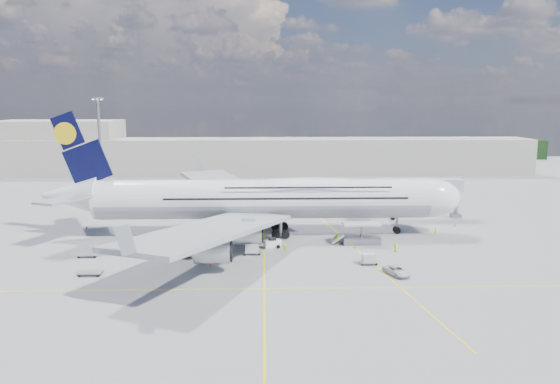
{
  "coord_description": "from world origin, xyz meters",
  "views": [
    {
      "loc": [
        0.02,
        -89.42,
        24.76
      ],
      "look_at": [
        2.93,
        8.0,
        8.36
      ],
      "focal_mm": 35.0,
      "sensor_mm": 36.0,
      "label": 1
    }
  ],
  "objects_px": {
    "crew_loader": "(337,239)",
    "cone_tail": "(87,227)",
    "dolly_row_c": "(183,251)",
    "cone_wing_left_outer": "(235,209)",
    "crew_wing": "(223,239)",
    "dolly_nose_near": "(252,249)",
    "crew_tug": "(285,249)",
    "dolly_row_b": "(196,243)",
    "crew_van": "(396,247)",
    "baggage_tug": "(272,243)",
    "airliner": "(265,198)",
    "light_mast": "(100,148)",
    "catering_truck_outer": "(210,195)",
    "dolly_back": "(88,255)",
    "cone_nose": "(455,225)",
    "service_van": "(397,271)",
    "dolly_row_a": "(90,273)",
    "jet_bridge": "(408,188)",
    "dolly_nose_far": "(369,259)",
    "cone_wing_right_inner": "(204,263)",
    "cone_wing_right_outer": "(211,265)",
    "crew_nose": "(436,231)",
    "catering_truck_inner": "(250,213)",
    "cargo_loader": "(360,236)",
    "cone_wing_left_inner": "(250,213)"
  },
  "relations": [
    {
      "from": "dolly_nose_far",
      "to": "catering_truck_outer",
      "type": "bearing_deg",
      "value": 114.78
    },
    {
      "from": "crew_tug",
      "to": "crew_van",
      "type": "bearing_deg",
      "value": 14.71
    },
    {
      "from": "cone_wing_left_outer",
      "to": "cone_tail",
      "type": "bearing_deg",
      "value": -147.7
    },
    {
      "from": "dolly_nose_near",
      "to": "crew_tug",
      "type": "height_order",
      "value": "dolly_nose_near"
    },
    {
      "from": "cone_wing_left_outer",
      "to": "cone_wing_right_outer",
      "type": "bearing_deg",
      "value": -91.77
    },
    {
      "from": "jet_bridge",
      "to": "airliner",
      "type": "bearing_deg",
      "value": -159.69
    },
    {
      "from": "jet_bridge",
      "to": "dolly_nose_far",
      "type": "bearing_deg",
      "value": -114.49
    },
    {
      "from": "dolly_row_c",
      "to": "cone_wing_left_outer",
      "type": "distance_m",
      "value": 38.39
    },
    {
      "from": "dolly_back",
      "to": "crew_tug",
      "type": "bearing_deg",
      "value": -2.91
    },
    {
      "from": "dolly_row_b",
      "to": "dolly_nose_near",
      "type": "bearing_deg",
      "value": -16.35
    },
    {
      "from": "cone_wing_left_inner",
      "to": "cone_wing_right_inner",
      "type": "bearing_deg",
      "value": -99.68
    },
    {
      "from": "crew_loader",
      "to": "cone_wing_right_outer",
      "type": "distance_m",
      "value": 24.02
    },
    {
      "from": "catering_truck_outer",
      "to": "dolly_row_c",
      "type": "bearing_deg",
      "value": -98.19
    },
    {
      "from": "baggage_tug",
      "to": "catering_truck_outer",
      "type": "relative_size",
      "value": 0.39
    },
    {
      "from": "light_mast",
      "to": "crew_loader",
      "type": "distance_m",
      "value": 68.94
    },
    {
      "from": "dolly_row_c",
      "to": "cone_tail",
      "type": "bearing_deg",
      "value": 160.72
    },
    {
      "from": "dolly_row_c",
      "to": "crew_wing",
      "type": "height_order",
      "value": "crew_wing"
    },
    {
      "from": "light_mast",
      "to": "service_van",
      "type": "height_order",
      "value": "light_mast"
    },
    {
      "from": "cargo_loader",
      "to": "dolly_row_c",
      "type": "xyz_separation_m",
      "value": [
        -29.73,
        -7.47,
        -0.36
      ]
    },
    {
      "from": "dolly_row_a",
      "to": "crew_loader",
      "type": "relative_size",
      "value": 1.88
    },
    {
      "from": "airliner",
      "to": "light_mast",
      "type": "relative_size",
      "value": 3.1
    },
    {
      "from": "baggage_tug",
      "to": "jet_bridge",
      "type": "bearing_deg",
      "value": 15.22
    },
    {
      "from": "dolly_row_a",
      "to": "cone_nose",
      "type": "bearing_deg",
      "value": 25.35
    },
    {
      "from": "crew_nose",
      "to": "cone_wing_right_inner",
      "type": "distance_m",
      "value": 44.55
    },
    {
      "from": "dolly_back",
      "to": "crew_wing",
      "type": "relative_size",
      "value": 1.78
    },
    {
      "from": "airliner",
      "to": "dolly_back",
      "type": "xyz_separation_m",
      "value": [
        -28.49,
        -14.06,
        -6.5
      ]
    },
    {
      "from": "dolly_row_b",
      "to": "crew_van",
      "type": "height_order",
      "value": "dolly_row_b"
    },
    {
      "from": "baggage_tug",
      "to": "cone_wing_right_inner",
      "type": "height_order",
      "value": "baggage_tug"
    },
    {
      "from": "baggage_tug",
      "to": "crew_van",
      "type": "xyz_separation_m",
      "value": [
        20.31,
        -3.21,
        0.01
      ]
    },
    {
      "from": "jet_bridge",
      "to": "dolly_nose_far",
      "type": "relative_size",
      "value": 6.82
    },
    {
      "from": "dolly_row_c",
      "to": "dolly_back",
      "type": "distance_m",
      "value": 15.34
    },
    {
      "from": "dolly_row_a",
      "to": "crew_nose",
      "type": "relative_size",
      "value": 2.14
    },
    {
      "from": "dolly_row_c",
      "to": "cone_tail",
      "type": "height_order",
      "value": "dolly_row_c"
    },
    {
      "from": "crew_wing",
      "to": "dolly_row_b",
      "type": "bearing_deg",
      "value": 135.03
    },
    {
      "from": "dolly_back",
      "to": "cone_wing_right_inner",
      "type": "distance_m",
      "value": 19.53
    },
    {
      "from": "cone_nose",
      "to": "cone_wing_left_outer",
      "type": "xyz_separation_m",
      "value": [
        -44.68,
        18.07,
        -0.01
      ]
    },
    {
      "from": "dolly_row_a",
      "to": "crew_loader",
      "type": "bearing_deg",
      "value": 23.53
    },
    {
      "from": "cone_wing_left_outer",
      "to": "crew_loader",
      "type": "bearing_deg",
      "value": -58.04
    },
    {
      "from": "jet_bridge",
      "to": "light_mast",
      "type": "bearing_deg",
      "value": 160.98
    },
    {
      "from": "jet_bridge",
      "to": "catering_truck_inner",
      "type": "xyz_separation_m",
      "value": [
        -32.72,
        -0.47,
        -5.0
      ]
    },
    {
      "from": "light_mast",
      "to": "cone_wing_right_inner",
      "type": "relative_size",
      "value": 47.11
    },
    {
      "from": "crew_loader",
      "to": "cone_tail",
      "type": "relative_size",
      "value": 2.83
    },
    {
      "from": "cone_wing_left_inner",
      "to": "light_mast",
      "type": "bearing_deg",
      "value": 155.51
    },
    {
      "from": "jet_bridge",
      "to": "crew_van",
      "type": "xyz_separation_m",
      "value": [
        -8.08,
        -23.69,
        -6.07
      ]
    },
    {
      "from": "airliner",
      "to": "dolly_row_a",
      "type": "height_order",
      "value": "airliner"
    },
    {
      "from": "cone_tail",
      "to": "catering_truck_inner",
      "type": "bearing_deg",
      "value": 8.69
    },
    {
      "from": "crew_loader",
      "to": "cone_wing_left_outer",
      "type": "distance_m",
      "value": 36.61
    },
    {
      "from": "dolly_row_a",
      "to": "dolly_row_c",
      "type": "xyz_separation_m",
      "value": [
        12.05,
        8.93,
        0.51
      ]
    },
    {
      "from": "baggage_tug",
      "to": "catering_truck_outer",
      "type": "distance_m",
      "value": 42.61
    },
    {
      "from": "crew_loader",
      "to": "crew_wing",
      "type": "relative_size",
      "value": 0.97
    }
  ]
}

